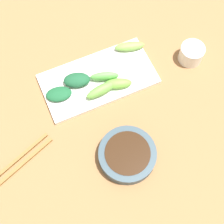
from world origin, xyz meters
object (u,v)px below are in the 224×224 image
object	(u,v)px
sauce_bowl	(127,155)
chopsticks	(13,167)
tea_cup	(191,54)
serving_plate	(98,79)

from	to	relation	value
sauce_bowl	chopsticks	xyz separation A→B (m)	(0.09, 0.27, -0.02)
tea_cup	sauce_bowl	bearing A→B (deg)	123.69
sauce_bowl	serving_plate	bearing A→B (deg)	-4.91
sauce_bowl	tea_cup	size ratio (longest dim) A/B	2.14
tea_cup	serving_plate	bearing A→B (deg)	81.30
serving_plate	tea_cup	distance (m)	0.27
chopsticks	tea_cup	size ratio (longest dim) A/B	3.36
sauce_bowl	serving_plate	distance (m)	0.23
serving_plate	chopsticks	distance (m)	0.32
chopsticks	serving_plate	bearing A→B (deg)	-84.03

